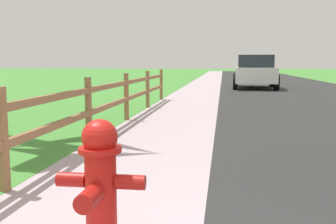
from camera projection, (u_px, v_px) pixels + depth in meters
ground_plane at (221, 82)px, 25.81m from camera, size 120.00×120.00×0.00m
road_asphalt at (271, 81)px, 27.28m from camera, size 7.00×66.00×0.01m
curb_concrete at (180, 81)px, 28.19m from camera, size 6.00×66.00×0.01m
grass_verge at (160, 80)px, 28.40m from camera, size 5.00×66.00×0.00m
fire_hydrant at (100, 185)px, 2.58m from camera, size 0.60×0.50×0.92m
rail_fence at (110, 98)px, 7.49m from camera, size 0.11×12.53×1.06m
parked_suv_white at (255, 72)px, 19.66m from camera, size 2.26×4.40×1.67m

